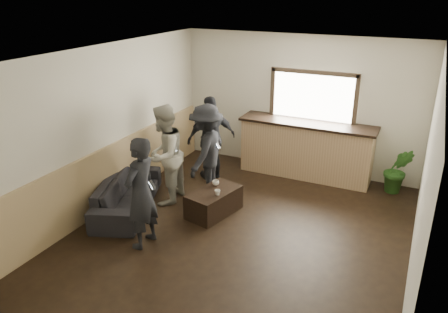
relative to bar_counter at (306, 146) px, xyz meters
The scene contains 12 objects.
ground 2.79m from the bar_counter, 96.35° to the right, with size 5.00×6.00×0.01m, color black.
room_shell 3.00m from the bar_counter, 111.04° to the right, with size 5.01×6.01×2.80m.
bar_counter is the anchor object (origin of this frame).
sofa 3.67m from the bar_counter, 131.29° to the right, with size 1.97×0.77×0.58m, color black.
coffee_table 2.49m from the bar_counter, 113.08° to the right, with size 0.54×0.97×0.43m, color black.
cup_a 2.30m from the bar_counter, 116.61° to the right, with size 0.12×0.12×0.09m, color silver.
cup_b 2.52m from the bar_counter, 109.43° to the right, with size 0.10×0.10×0.09m, color silver.
potted_plant 1.79m from the bar_counter, ahead, with size 0.50×0.40×0.90m, color #2D6623.
person_a 3.87m from the bar_counter, 112.71° to the right, with size 0.48×0.64×1.71m.
person_b 2.96m from the bar_counter, 131.54° to the right, with size 0.77×0.94×1.80m.
person_c 2.17m from the bar_counter, 131.23° to the right, with size 0.72×1.16×1.73m.
person_d 1.93m from the bar_counter, 151.02° to the right, with size 0.97×1.01×1.69m.
Camera 1 is at (2.36, -5.50, 3.71)m, focal length 35.00 mm.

